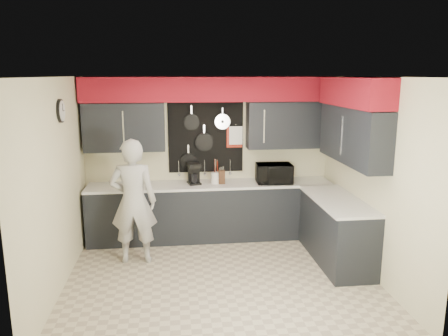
{
  "coord_description": "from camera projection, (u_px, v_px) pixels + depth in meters",
  "views": [
    {
      "loc": [
        -0.59,
        -5.31,
        2.63
      ],
      "look_at": [
        0.1,
        0.5,
        1.37
      ],
      "focal_mm": 35.0,
      "sensor_mm": 36.0,
      "label": 1
    }
  ],
  "objects": [
    {
      "name": "back_wall_assembly",
      "position": [
        210.0,
        114.0,
        6.91
      ],
      "size": [
        4.0,
        0.36,
        2.6
      ],
      "color": "beige",
      "rests_on": "ground"
    },
    {
      "name": "right_wall_assembly",
      "position": [
        356.0,
        127.0,
        5.84
      ],
      "size": [
        0.36,
        3.5,
        2.6
      ],
      "color": "beige",
      "rests_on": "ground"
    },
    {
      "name": "knife_block",
      "position": [
        222.0,
        177.0,
        6.95
      ],
      "size": [
        0.1,
        0.1,
        0.22
      ],
      "primitive_type": "cube",
      "rotation": [
        0.0,
        0.0,
        0.02
      ],
      "color": "#321D0F",
      "rests_on": "base_cabinets"
    },
    {
      "name": "microwave",
      "position": [
        274.0,
        174.0,
        6.98
      ],
      "size": [
        0.58,
        0.4,
        0.31
      ],
      "primitive_type": "imported",
      "rotation": [
        0.0,
        0.0,
        -0.04
      ],
      "color": "black",
      "rests_on": "base_cabinets"
    },
    {
      "name": "ground",
      "position": [
        221.0,
        277.0,
        5.78
      ],
      "size": [
        4.0,
        4.0,
        0.0
      ],
      "primitive_type": "plane",
      "color": "#BCB192",
      "rests_on": "ground"
    },
    {
      "name": "person",
      "position": [
        133.0,
        202.0,
        6.09
      ],
      "size": [
        0.67,
        0.45,
        1.78
      ],
      "primitive_type": "imported",
      "rotation": [
        0.0,
        0.0,
        3.1
      ],
      "color": "#B6B6B3",
      "rests_on": "ground"
    },
    {
      "name": "coffee_maker",
      "position": [
        194.0,
        173.0,
        6.93
      ],
      "size": [
        0.23,
        0.26,
        0.34
      ],
      "rotation": [
        0.0,
        0.0,
        0.2
      ],
      "color": "black",
      "rests_on": "base_cabinets"
    },
    {
      "name": "base_cabinets",
      "position": [
        244.0,
        216.0,
        6.84
      ],
      "size": [
        3.95,
        2.2,
        0.92
      ],
      "color": "black",
      "rests_on": "ground"
    },
    {
      "name": "left_wall_assembly",
      "position": [
        57.0,
        184.0,
        5.28
      ],
      "size": [
        0.05,
        3.5,
        2.6
      ],
      "color": "beige",
      "rests_on": "ground"
    },
    {
      "name": "utensil_crock",
      "position": [
        215.0,
        178.0,
        6.97
      ],
      "size": [
        0.14,
        0.14,
        0.18
      ],
      "primitive_type": "cylinder",
      "color": "silver",
      "rests_on": "base_cabinets"
    }
  ]
}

